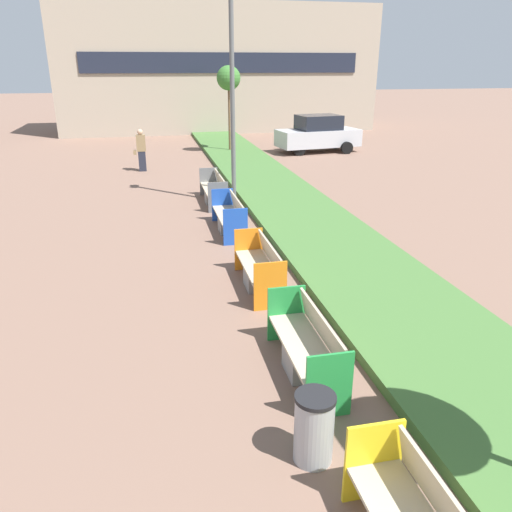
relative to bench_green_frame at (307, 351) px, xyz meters
The scene contains 11 objects.
planter_grass_strip 5.30m from the bench_green_frame, 64.71° to the left, with size 2.80×120.00×0.18m.
building_backdrop 30.36m from the bench_green_frame, 84.17° to the left, with size 20.69×6.15×7.92m.
bench_green_frame is the anchor object (origin of this frame).
bench_orange_frame 3.10m from the bench_green_frame, 90.00° to the left, with size 0.65×2.05×0.94m.
bench_blue_frame 6.81m from the bench_green_frame, 89.99° to the left, with size 0.65×2.20×0.94m.
bench_grey_frame 9.91m from the bench_green_frame, 89.98° to the left, with size 0.65×2.34×0.94m.
litter_bin 1.72m from the bench_green_frame, 105.24° to the right, with size 0.47×0.47×0.87m.
street_lamp_post 10.35m from the bench_green_frame, 86.38° to the left, with size 0.24×0.44×7.18m.
sapling_tree_far 19.94m from the bench_green_frame, 83.82° to the left, with size 1.18×1.18×4.23m.
pedestrian_walking 15.96m from the bench_green_frame, 98.23° to the left, with size 0.53×0.24×1.75m.
parked_car_distant 20.11m from the bench_green_frame, 70.71° to the left, with size 4.40×2.30×1.86m.
Camera 1 is at (-1.12, 1.25, 4.25)m, focal length 35.00 mm.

